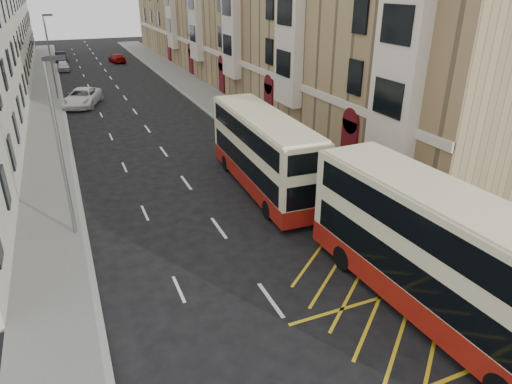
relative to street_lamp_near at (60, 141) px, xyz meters
name	(u,v)px	position (x,y,z in m)	size (l,w,h in m)	color
ground	(326,377)	(6.35, -12.00, -4.64)	(200.00, 200.00, 0.00)	black
pavement_right	(231,112)	(14.35, 18.00, -4.56)	(4.00, 120.00, 0.15)	slate
pavement_left	(47,132)	(-1.15, 18.00, -4.56)	(3.00, 120.00, 0.15)	slate
kerb_right	(210,114)	(12.35, 18.00, -4.56)	(0.25, 120.00, 0.15)	gray
kerb_left	(68,130)	(0.35, 18.00, -4.56)	(0.25, 120.00, 0.15)	gray
road_markings	(118,89)	(6.35, 33.00, -4.63)	(10.00, 110.00, 0.01)	silver
terrace_right	(239,14)	(21.23, 33.38, 2.88)	(10.75, 79.00, 15.25)	#A08A5D
guard_railing	(381,227)	(12.60, -6.25, -3.78)	(0.06, 6.56, 1.01)	#AA180B
street_lamp_near	(60,141)	(0.00, 0.00, 0.00)	(0.93, 0.18, 8.00)	slate
street_lamp_far	(50,52)	(0.00, 30.00, 0.00)	(0.93, 0.18, 8.00)	slate
double_decker_front	(442,258)	(11.32, -10.96, -2.27)	(3.22, 11.75, 4.64)	beige
double_decker_rear	(263,152)	(10.21, 1.39, -2.42)	(2.93, 11.01, 4.36)	beige
litter_bin	(496,314)	(12.70, -12.38, -4.00)	(0.57, 0.57, 0.94)	black
pedestrian_far	(432,249)	(13.14, -8.80, -3.62)	(1.02, 0.42, 1.74)	black
white_van	(82,97)	(2.15, 26.15, -3.82)	(2.72, 5.89, 1.64)	white
car_silver	(63,66)	(1.15, 47.63, -3.98)	(1.55, 3.85, 1.31)	#B8BBC1
car_dark	(61,57)	(1.15, 55.89, -3.89)	(1.57, 4.50, 1.48)	black
car_red	(117,58)	(8.84, 52.28, -3.99)	(1.81, 4.46, 1.29)	#8F0503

